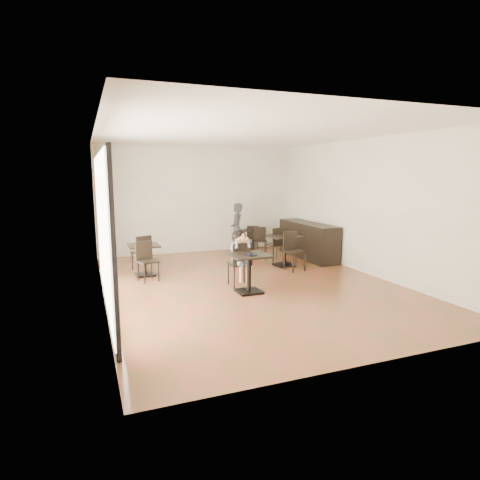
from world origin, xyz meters
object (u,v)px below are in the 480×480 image
chair_left_a (141,253)px  chair_back_b (260,241)px  cafe_table_left (144,260)px  adult_patron (237,229)px  chair_left_b (148,262)px  child_table (249,273)px  child (239,258)px  chair_back_a (252,238)px  child_chair (239,264)px  chair_mid_a (275,244)px  cafe_table_mid (284,251)px  chair_mid_b (295,252)px  cafe_table_back (253,240)px

chair_left_a → chair_back_b: 3.65m
cafe_table_left → adult_patron: bearing=28.1°
chair_left_b → child_table: bearing=-60.1°
child → chair_back_a: 3.97m
child_chair → chair_mid_a: (1.78, 1.88, -0.00)m
child → chair_back_a: size_ratio=1.50×
adult_patron → cafe_table_mid: bearing=37.3°
child_table → chair_mid_b: size_ratio=0.83×
cafe_table_mid → chair_mid_b: (0.00, -0.55, 0.08)m
chair_mid_b → chair_back_a: (0.02, 2.75, -0.07)m
child_table → chair_mid_a: (1.78, 2.43, 0.08)m
chair_left_a → chair_back_b: chair_left_a is taller
chair_left_b → chair_back_b: size_ratio=1.11×
child_table → chair_left_a: size_ratio=0.89×
child_chair → chair_mid_b: child_chair is taller
cafe_table_left → chair_mid_a: bearing=4.3°
child_chair → cafe_table_back: 3.92m
cafe_table_mid → cafe_table_left: size_ratio=1.07×
adult_patron → chair_left_b: 3.61m
cafe_table_left → chair_left_a: size_ratio=0.83×
child_chair → adult_patron: size_ratio=0.62×
child_chair → chair_mid_a: bearing=-133.3°
child_table → chair_mid_b: chair_mid_b is taller
child → cafe_table_mid: size_ratio=1.52×
child_table → child: (-0.00, 0.55, 0.20)m
chair_left_a → chair_left_b: bearing=72.4°
child → cafe_table_back: child is taller
cafe_table_back → chair_back_a: bearing=90.0°
adult_patron → chair_back_a: bearing=137.0°
cafe_table_mid → cafe_table_back: size_ratio=1.19×
chair_mid_b → chair_back_b: 2.14m
cafe_table_mid → child: bearing=-143.1°
cafe_table_mid → chair_back_a: chair_back_a is taller
cafe_table_mid → chair_left_a: bearing=166.7°
cafe_table_back → chair_left_b: (-3.57, -2.41, 0.11)m
chair_left_a → chair_left_b: same height
cafe_table_back → chair_back_b: 0.55m
cafe_table_left → child_table: bearing=-50.8°
chair_left_b → adult_patron: bearing=18.2°
child_chair → chair_left_b: child_chair is taller
chair_back_a → child: bearing=81.5°
cafe_table_mid → chair_back_a: 2.20m
child_table → child: bearing=90.0°
cafe_table_back → chair_back_b: (0.00, -0.55, 0.07)m
cafe_table_left → chair_mid_a: chair_mid_a is taller
adult_patron → chair_mid_a: 1.46m
chair_mid_a → chair_back_b: size_ratio=1.19×
adult_patron → chair_mid_b: (0.63, -2.39, -0.29)m
adult_patron → cafe_table_left: size_ratio=2.07×
chair_left_a → chair_left_b: size_ratio=1.00×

